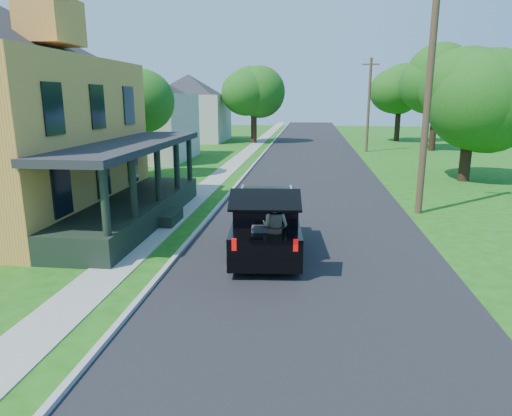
# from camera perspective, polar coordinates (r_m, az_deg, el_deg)

# --- Properties ---
(ground) EXTENTS (140.00, 140.00, 0.00)m
(ground) POSITION_cam_1_polar(r_m,az_deg,el_deg) (11.52, 6.83, -10.75)
(ground) COLOR #1B4E0F
(ground) RESTS_ON ground
(street) EXTENTS (8.00, 120.00, 0.02)m
(street) POSITION_cam_1_polar(r_m,az_deg,el_deg) (30.87, 6.87, 4.73)
(street) COLOR black
(street) RESTS_ON ground
(curb) EXTENTS (0.15, 120.00, 0.12)m
(curb) POSITION_cam_1_polar(r_m,az_deg,el_deg) (31.11, -0.64, 4.90)
(curb) COLOR #9A9A95
(curb) RESTS_ON ground
(sidewalk) EXTENTS (1.30, 120.00, 0.03)m
(sidewalk) POSITION_cam_1_polar(r_m,az_deg,el_deg) (31.35, -3.46, 4.94)
(sidewalk) COLOR gray
(sidewalk) RESTS_ON ground
(front_walk) EXTENTS (6.50, 1.20, 0.03)m
(front_walk) POSITION_cam_1_polar(r_m,az_deg,el_deg) (19.56, -22.20, -1.40)
(front_walk) COLOR gray
(front_walk) RESTS_ON ground
(neighbor_house_mid) EXTENTS (12.78, 12.78, 8.30)m
(neighbor_house_mid) POSITION_cam_1_polar(r_m,az_deg,el_deg) (37.01, -14.85, 12.37)
(neighbor_house_mid) COLOR #B2AB9E
(neighbor_house_mid) RESTS_ON ground
(neighbor_house_far) EXTENTS (12.78, 12.78, 8.30)m
(neighbor_house_far) POSITION_cam_1_polar(r_m,az_deg,el_deg) (52.24, -8.35, 12.92)
(neighbor_house_far) COLOR #B2AB9E
(neighbor_house_far) RESTS_ON ground
(black_suv) EXTENTS (2.38, 5.32, 2.42)m
(black_suv) POSITION_cam_1_polar(r_m,az_deg,el_deg) (14.12, 1.26, -2.03)
(black_suv) COLOR black
(black_suv) RESTS_ON ground
(skateboarder) EXTENTS (0.99, 0.90, 1.66)m
(skateboarder) POSITION_cam_1_polar(r_m,az_deg,el_deg) (12.52, 2.42, -2.36)
(skateboarder) COLOR black
(skateboarder) RESTS_ON ground
(skateboard) EXTENTS (0.56, 0.32, 0.75)m
(skateboard) POSITION_cam_1_polar(r_m,az_deg,el_deg) (12.74, 2.67, -6.81)
(skateboard) COLOR #B5240F
(skateboard) RESTS_ON ground
(tree_left_mid) EXTENTS (5.50, 5.66, 7.45)m
(tree_left_mid) POSITION_cam_1_polar(r_m,az_deg,el_deg) (28.61, -15.06, 13.69)
(tree_left_mid) COLOR black
(tree_left_mid) RESTS_ON ground
(tree_left_far) EXTENTS (6.59, 6.69, 8.84)m
(tree_left_far) POSITION_cam_1_polar(r_m,az_deg,el_deg) (49.03, -0.31, 14.86)
(tree_left_far) COLOR black
(tree_left_far) RESTS_ON ground
(tree_right_near) EXTENTS (6.53, 6.53, 8.67)m
(tree_right_near) POSITION_cam_1_polar(r_m,az_deg,el_deg) (28.94, 25.43, 13.72)
(tree_right_near) COLOR black
(tree_right_near) RESTS_ON ground
(tree_right_mid) EXTENTS (7.75, 7.90, 9.82)m
(tree_right_mid) POSITION_cam_1_polar(r_m,az_deg,el_deg) (44.90, 21.74, 14.93)
(tree_right_mid) COLOR black
(tree_right_mid) RESTS_ON ground
(tree_right_far) EXTENTS (5.98, 6.01, 8.73)m
(tree_right_far) POSITION_cam_1_polar(r_m,az_deg,el_deg) (53.44, 17.53, 14.22)
(tree_right_far) COLOR black
(tree_right_far) RESTS_ON ground
(utility_pole_near) EXTENTS (1.68, 0.61, 10.54)m
(utility_pole_near) POSITION_cam_1_polar(r_m,az_deg,el_deg) (19.86, 20.87, 14.78)
(utility_pole_near) COLOR #4C3023
(utility_pole_near) RESTS_ON ground
(utility_pole_far) EXTENTS (1.45, 0.27, 8.05)m
(utility_pole_far) POSITION_cam_1_polar(r_m,az_deg,el_deg) (42.08, 13.92, 12.47)
(utility_pole_far) COLOR #4C3023
(utility_pole_far) RESTS_ON ground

